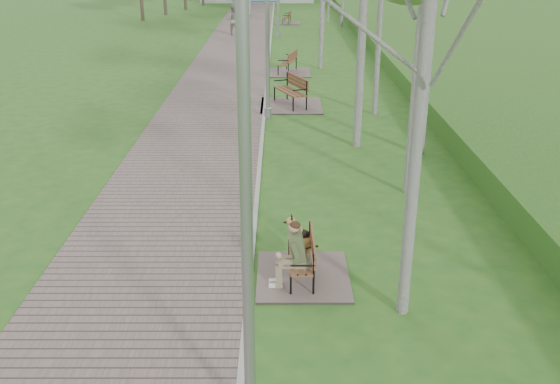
# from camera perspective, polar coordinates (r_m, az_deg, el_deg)

# --- Properties ---
(ground) EXTENTS (120.00, 120.00, 0.00)m
(ground) POSITION_cam_1_polar(r_m,az_deg,el_deg) (10.10, -2.92, -9.41)
(ground) COLOR #26591E
(ground) RESTS_ON ground
(walkway) EXTENTS (3.50, 67.00, 0.04)m
(walkway) POSITION_cam_1_polar(r_m,az_deg,el_deg) (30.63, -4.35, 12.21)
(walkway) COLOR #665852
(walkway) RESTS_ON ground
(kerb) EXTENTS (0.10, 67.00, 0.05)m
(kerb) POSITION_cam_1_polar(r_m,az_deg,el_deg) (30.55, -1.00, 12.25)
(kerb) COLOR #999993
(kerb) RESTS_ON ground
(embankment) EXTENTS (14.00, 70.00, 1.60)m
(embankment) POSITION_cam_1_polar(r_m,az_deg,el_deg) (31.27, 21.95, 10.87)
(embankment) COLOR #457626
(embankment) RESTS_ON ground
(bench_main) EXTENTS (1.54, 1.71, 1.35)m
(bench_main) POSITION_cam_1_polar(r_m,az_deg,el_deg) (10.37, 1.68, -6.11)
(bench_main) COLOR #665852
(bench_main) RESTS_ON ground
(bench_second) EXTENTS (2.05, 2.28, 1.26)m
(bench_second) POSITION_cam_1_polar(r_m,az_deg,el_deg) (21.32, 0.93, 8.47)
(bench_second) COLOR #665852
(bench_second) RESTS_ON ground
(bench_third) EXTENTS (1.85, 2.06, 1.14)m
(bench_third) POSITION_cam_1_polar(r_m,az_deg,el_deg) (26.83, 0.69, 11.26)
(bench_third) COLOR #665852
(bench_third) RESTS_ON ground
(bench_far) EXTENTS (1.67, 1.85, 1.02)m
(bench_far) POSITION_cam_1_polar(r_m,az_deg,el_deg) (43.33, 0.63, 15.41)
(bench_far) COLOR #665852
(bench_far) RESTS_ON ground
(lamp_post_near) EXTENTS (0.22, 0.22, 5.60)m
(lamp_post_near) POSITION_cam_1_polar(r_m,az_deg,el_deg) (6.38, -3.07, -2.61)
(lamp_post_near) COLOR #94979C
(lamp_post_near) RESTS_ON ground
(lamp_post_second) EXTENTS (0.22, 0.22, 5.73)m
(lamp_post_second) POSITION_cam_1_polar(r_m,az_deg,el_deg) (19.39, -1.16, 14.44)
(lamp_post_second) COLOR #94979C
(lamp_post_second) RESTS_ON ground
(pedestrian_near) EXTENTS (0.63, 0.47, 1.58)m
(pedestrian_near) POSITION_cam_1_polar(r_m,az_deg,el_deg) (48.88, -3.02, 16.86)
(pedestrian_near) COLOR white
(pedestrian_near) RESTS_ON ground
(pedestrian_far) EXTENTS (0.98, 0.83, 1.77)m
(pedestrian_far) POSITION_cam_1_polar(r_m,az_deg,el_deg) (37.73, -4.28, 15.41)
(pedestrian_far) COLOR gray
(pedestrian_far) RESTS_ON ground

